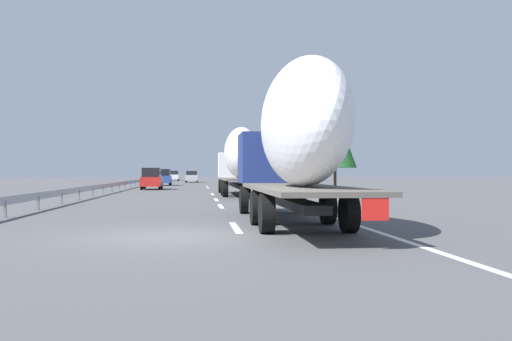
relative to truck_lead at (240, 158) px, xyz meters
name	(u,v)px	position (x,y,z in m)	size (l,w,h in m)	color
ground_plane	(190,189)	(16.08, 3.60, -2.57)	(260.00, 260.00, 0.00)	#4C4C4F
lane_stripe_0	(236,227)	(-21.92, 1.80, -2.57)	(3.20, 0.20, 0.01)	white
lane_stripe_1	(221,206)	(-11.91, 1.80, -2.57)	(3.20, 0.20, 0.01)	white
lane_stripe_2	(216,200)	(-5.72, 1.80, -2.57)	(3.20, 0.20, 0.01)	white
lane_stripe_3	(212,194)	(2.25, 1.80, -2.57)	(3.20, 0.20, 0.01)	white
lane_stripe_4	(208,188)	(18.67, 1.80, -2.57)	(3.20, 0.20, 0.01)	white
lane_stripe_5	(207,186)	(25.03, 1.80, -2.57)	(3.20, 0.20, 0.01)	white
edge_line_right	(242,187)	(21.08, -1.90, -2.57)	(110.00, 0.20, 0.01)	white
truck_lead	(240,158)	(0.00, 0.00, 0.00)	(13.67, 2.55, 4.58)	silver
truck_trailing	(295,138)	(-21.65, 0.00, 0.05)	(12.97, 2.55, 4.70)	navy
car_silver_hatch	(192,177)	(48.64, 3.74, -1.66)	(4.25, 1.89, 1.78)	#ADB2B7
car_red_compact	(152,179)	(13.90, 7.06, -1.59)	(4.30, 1.81, 2.00)	red
car_white_van	(174,176)	(65.75, 7.10, -1.64)	(4.06, 1.74, 1.86)	white
car_blue_sedan	(163,177)	(29.42, 6.91, -1.60)	(4.15, 1.80, 1.97)	#28479E
road_sign	(253,167)	(21.86, -3.10, -0.43)	(0.10, 0.90, 3.10)	gray
tree_0	(267,162)	(57.85, -9.29, 0.72)	(3.65, 3.65, 5.22)	#472D19
tree_1	(306,143)	(13.56, -7.36, 1.78)	(3.69, 3.69, 7.00)	#472D19
tree_2	(335,138)	(9.86, -9.18, 2.04)	(3.80, 3.80, 7.24)	#472D19
tree_3	(268,157)	(40.81, -7.20, 1.15)	(2.54, 2.54, 6.11)	#472D19
tree_4	(273,155)	(50.57, -9.23, 1.75)	(3.42, 3.42, 6.83)	#472D19
guardrail_median	(130,182)	(19.08, 9.60, -2.00)	(94.00, 0.10, 0.76)	#9EA0A5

